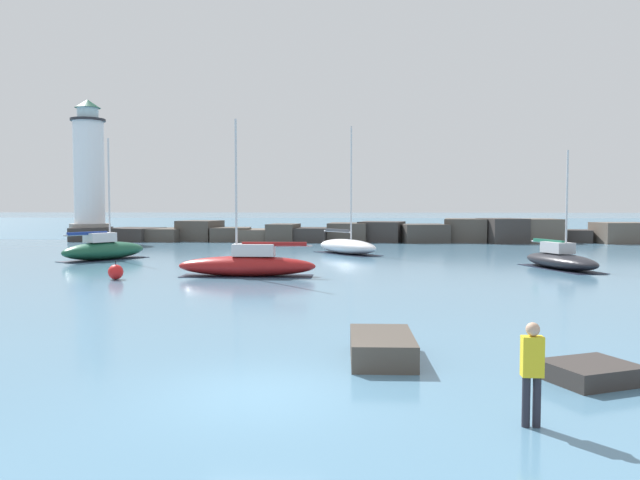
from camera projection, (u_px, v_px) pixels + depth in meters
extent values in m
plane|color=teal|center=(258.00, 393.00, 12.58)|extent=(600.00, 600.00, 0.00)
cube|color=teal|center=(350.00, 224.00, 124.43)|extent=(400.00, 116.00, 0.01)
cube|color=#383330|center=(91.00, 234.00, 66.76)|extent=(4.88, 5.59, 1.41)
cube|color=#383330|center=(134.00, 234.00, 66.47)|extent=(6.03, 6.14, 1.37)
cube|color=#4C443D|center=(166.00, 234.00, 66.34)|extent=(5.06, 5.98, 1.33)
cube|color=#4C443D|center=(200.00, 231.00, 66.30)|extent=(4.59, 4.86, 2.15)
cube|color=#4C443D|center=(231.00, 234.00, 65.37)|extent=(4.47, 4.31, 1.45)
cube|color=brown|center=(260.00, 235.00, 65.48)|extent=(3.82, 4.91, 1.26)
cube|color=#4C443D|center=(283.00, 233.00, 64.31)|extent=(3.33, 4.10, 1.85)
cube|color=#383330|center=(311.00, 235.00, 64.45)|extent=(4.03, 4.80, 1.46)
cube|color=#4C443D|center=(348.00, 232.00, 64.97)|extent=(4.34, 4.96, 1.93)
cube|color=#383330|center=(382.00, 232.00, 64.76)|extent=(5.15, 5.27, 2.08)
cube|color=#423D38|center=(423.00, 233.00, 63.71)|extent=(5.22, 4.97, 1.85)
cube|color=#4C443D|center=(466.00, 230.00, 64.53)|extent=(4.98, 5.46, 2.39)
cube|color=#383330|center=(502.00, 231.00, 63.01)|extent=(4.67, 5.47, 2.44)
cube|color=brown|center=(539.00, 231.00, 63.43)|extent=(4.00, 4.87, 2.40)
cube|color=#383330|center=(574.00, 236.00, 63.74)|extent=(3.92, 4.08, 1.27)
cube|color=brown|center=(621.00, 233.00, 62.13)|extent=(5.43, 4.53, 2.06)
cylinder|color=gray|center=(90.00, 232.00, 67.35)|extent=(4.27, 4.27, 1.80)
cylinder|color=white|center=(89.00, 173.00, 66.99)|extent=(3.17, 3.17, 10.97)
cylinder|color=#232328|center=(88.00, 120.00, 66.67)|extent=(3.64, 3.64, 0.25)
cylinder|color=silver|center=(88.00, 113.00, 66.64)|extent=(2.22, 2.22, 1.15)
cone|color=#194C38|center=(88.00, 104.00, 66.58)|extent=(2.69, 2.69, 0.90)
cube|color=#383330|center=(591.00, 372.00, 13.41)|extent=(2.24, 2.09, 0.41)
cube|color=#4C443D|center=(382.00, 347.00, 15.31)|extent=(1.60, 2.81, 0.62)
ellipsoid|color=white|center=(347.00, 247.00, 48.45)|extent=(5.78, 6.60, 1.15)
cube|color=black|center=(347.00, 254.00, 48.48)|extent=(5.55, 6.31, 0.03)
cylinder|color=silver|center=(351.00, 183.00, 47.76)|extent=(0.12, 0.12, 8.68)
cylinder|color=#BCBCC1|center=(337.00, 231.00, 49.48)|extent=(2.31, 2.96, 0.10)
cube|color=#4C4C51|center=(337.00, 230.00, 49.48)|extent=(2.05, 2.58, 0.20)
ellipsoid|color=black|center=(561.00, 261.00, 37.01)|extent=(3.79, 6.87, 0.94)
cube|color=black|center=(560.00, 269.00, 37.03)|extent=(3.66, 6.55, 0.03)
cube|color=#B2B2B7|center=(558.00, 248.00, 37.28)|extent=(1.63, 2.21, 0.64)
cylinder|color=silver|center=(567.00, 202.00, 36.33)|extent=(0.12, 0.12, 6.05)
cylinder|color=#BCBCC1|center=(548.00, 243.00, 38.23)|extent=(1.10, 3.50, 0.10)
cube|color=#1E664C|center=(548.00, 241.00, 38.22)|extent=(1.05, 3.00, 0.20)
ellipsoid|color=#195138|center=(104.00, 251.00, 43.35)|extent=(5.24, 6.61, 1.24)
cube|color=black|center=(104.00, 259.00, 43.39)|extent=(5.03, 6.31, 0.03)
cube|color=silver|center=(100.00, 237.00, 43.04)|extent=(2.03, 2.27, 0.64)
cylinder|color=silver|center=(109.00, 190.00, 43.51)|extent=(0.12, 0.12, 7.21)
cylinder|color=#BCBCC1|center=(88.00, 235.00, 42.24)|extent=(1.95, 3.06, 0.10)
cube|color=navy|center=(87.00, 233.00, 42.24)|extent=(1.76, 2.66, 0.20)
ellipsoid|color=maroon|center=(247.00, 266.00, 33.27)|extent=(7.40, 1.87, 1.09)
cube|color=black|center=(247.00, 276.00, 33.30)|extent=(7.03, 1.83, 0.03)
cube|color=silver|center=(254.00, 250.00, 33.21)|extent=(2.23, 1.01, 0.64)
cylinder|color=silver|center=(236.00, 188.00, 33.07)|extent=(0.12, 0.12, 7.27)
cylinder|color=#BCBCC1|center=(274.00, 246.00, 33.14)|extent=(4.06, 0.15, 0.10)
cube|color=maroon|center=(274.00, 244.00, 33.13)|extent=(3.45, 0.24, 0.20)
sphere|color=red|center=(116.00, 272.00, 31.80)|extent=(0.77, 0.77, 0.77)
cylinder|color=black|center=(116.00, 263.00, 31.78)|extent=(0.04, 0.04, 0.20)
cylinder|color=#282833|center=(526.00, 402.00, 10.67)|extent=(0.14, 0.14, 0.88)
cylinder|color=#282833|center=(537.00, 402.00, 10.66)|extent=(0.14, 0.14, 0.88)
cube|color=yellow|center=(532.00, 356.00, 10.62)|extent=(0.36, 0.22, 0.69)
sphere|color=tan|center=(533.00, 329.00, 10.59)|extent=(0.24, 0.24, 0.24)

